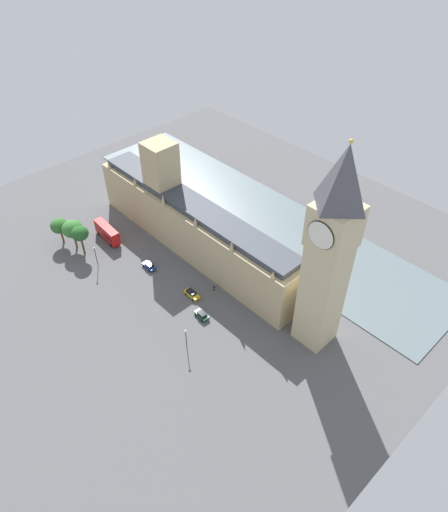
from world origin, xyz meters
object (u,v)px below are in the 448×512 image
at_px(double_decker_bus_under_trees, 107,232).
at_px(car_yellow_cab_trailing, 192,294).
at_px(car_dark_green_kerbside, 202,315).
at_px(street_lamp_by_river_gate, 95,253).
at_px(car_blue_leading, 149,266).
at_px(plane_tree_midblock, 80,234).
at_px(clock_tower, 330,252).
at_px(pedestrian_far_end, 214,288).
at_px(plane_tree_opposite_hall, 59,226).
at_px(parliament_building, 190,223).
at_px(street_lamp_near_tower, 186,336).
at_px(plane_tree_corner, 72,229).

bearing_deg(double_decker_bus_under_trees, car_yellow_cab_trailing, 97.41).
xyz_separation_m(car_yellow_cab_trailing, car_dark_green_kerbside, (2.87, 7.17, -0.00)).
xyz_separation_m(car_yellow_cab_trailing, street_lamp_by_river_gate, (11.35, -26.67, 3.86)).
height_order(car_blue_leading, plane_tree_midblock, plane_tree_midblock).
height_order(clock_tower, pedestrian_far_end, clock_tower).
height_order(car_blue_leading, pedestrian_far_end, car_blue_leading).
xyz_separation_m(car_blue_leading, plane_tree_opposite_hall, (11.41, -26.58, 5.05)).
bearing_deg(plane_tree_midblock, parliament_building, 141.91).
bearing_deg(car_blue_leading, street_lamp_by_river_gate, 133.52).
height_order(car_yellow_cab_trailing, pedestrian_far_end, car_yellow_cab_trailing).
relative_size(clock_tower, car_yellow_cab_trailing, 10.96).
height_order(clock_tower, double_decker_bus_under_trees, clock_tower).
distance_m(plane_tree_opposite_hall, street_lamp_near_tower, 54.82).
relative_size(car_dark_green_kerbside, plane_tree_opposite_hall, 0.51).
distance_m(double_decker_bus_under_trees, car_yellow_cab_trailing, 35.17).
distance_m(double_decker_bus_under_trees, car_dark_green_kerbside, 42.23).
xyz_separation_m(double_decker_bus_under_trees, plane_tree_midblock, (8.48, 0.82, 4.45)).
bearing_deg(parliament_building, plane_tree_midblock, -38.09).
distance_m(plane_tree_midblock, street_lamp_near_tower, 46.18).
bearing_deg(parliament_building, plane_tree_corner, -43.23).
distance_m(plane_tree_midblock, plane_tree_opposite_hall, 8.95).
bearing_deg(street_lamp_near_tower, double_decker_bus_under_trees, -100.86).
height_order(double_decker_bus_under_trees, street_lamp_near_tower, street_lamp_near_tower).
height_order(pedestrian_far_end, street_lamp_near_tower, street_lamp_near_tower).
xyz_separation_m(clock_tower, plane_tree_midblock, (23.59, -63.93, -19.15)).
relative_size(plane_tree_midblock, street_lamp_near_tower, 1.46).
height_order(pedestrian_far_end, plane_tree_corner, plane_tree_corner).
bearing_deg(car_dark_green_kerbside, plane_tree_opposite_hall, 105.03).
relative_size(double_decker_bus_under_trees, pedestrian_far_end, 6.60).
distance_m(parliament_building, car_blue_leading, 16.55).
bearing_deg(car_yellow_cab_trailing, street_lamp_by_river_gate, -67.17).
bearing_deg(plane_tree_midblock, car_dark_green_kerbside, 101.29).
xyz_separation_m(plane_tree_corner, street_lamp_by_river_gate, (0.01, 11.49, -1.88)).
height_order(parliament_building, plane_tree_opposite_hall, parliament_building).
distance_m(clock_tower, car_blue_leading, 54.39).
bearing_deg(car_dark_green_kerbside, pedestrian_far_end, 33.40).
relative_size(clock_tower, car_dark_green_kerbside, 12.30).
distance_m(car_blue_leading, plane_tree_corner, 24.62).
distance_m(double_decker_bus_under_trees, street_lamp_by_river_gate, 12.24).
distance_m(double_decker_bus_under_trees, car_blue_leading, 18.83).
relative_size(plane_tree_opposite_hall, street_lamp_near_tower, 1.29).
bearing_deg(double_decker_bus_under_trees, pedestrian_far_end, 105.75).
height_order(clock_tower, plane_tree_midblock, clock_tower).
xyz_separation_m(pedestrian_far_end, plane_tree_opposite_hall, (18.69, -45.14, 5.21)).
relative_size(car_blue_leading, plane_tree_midblock, 0.47).
height_order(double_decker_bus_under_trees, car_blue_leading, double_decker_bus_under_trees).
bearing_deg(street_lamp_near_tower, parliament_building, -132.17).
xyz_separation_m(car_blue_leading, pedestrian_far_end, (-7.28, 18.56, -0.16)).
xyz_separation_m(parliament_building, street_lamp_near_tower, (24.64, 27.20, -4.32)).
xyz_separation_m(plane_tree_corner, plane_tree_opposite_hall, (1.63, -4.73, -0.69)).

